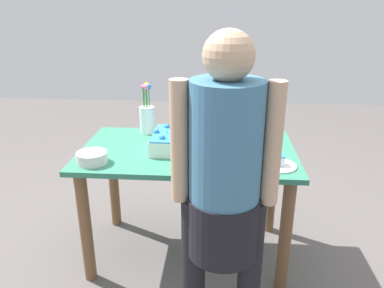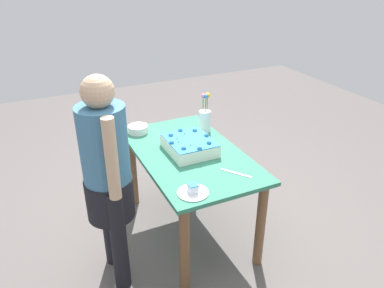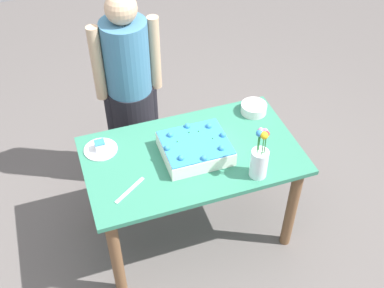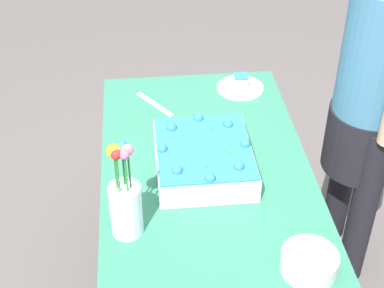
# 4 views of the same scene
# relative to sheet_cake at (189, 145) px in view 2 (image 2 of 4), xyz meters

# --- Properties ---
(ground_plane) EXTENTS (8.00, 8.00, 0.00)m
(ground_plane) POSITION_rel_sheet_cake_xyz_m (0.02, -0.01, -0.79)
(ground_plane) COLOR #5D5754
(dining_table) EXTENTS (1.29, 0.75, 0.74)m
(dining_table) POSITION_rel_sheet_cake_xyz_m (0.02, -0.01, -0.19)
(dining_table) COLOR #31795D
(dining_table) RESTS_ON ground_plane
(sheet_cake) EXTENTS (0.39, 0.33, 0.12)m
(sheet_cake) POSITION_rel_sheet_cake_xyz_m (0.00, 0.00, 0.00)
(sheet_cake) COLOR white
(sheet_cake) RESTS_ON dining_table
(serving_plate_with_slice) EXTENTS (0.20, 0.20, 0.07)m
(serving_plate_with_slice) POSITION_rel_sheet_cake_xyz_m (0.53, -0.22, -0.03)
(serving_plate_with_slice) COLOR white
(serving_plate_with_slice) RESTS_ON dining_table
(cake_knife) EXTENTS (0.20, 0.15, 0.00)m
(cake_knife) POSITION_rel_sheet_cake_xyz_m (0.44, 0.15, -0.05)
(cake_knife) COLOR silver
(cake_knife) RESTS_ON dining_table
(flower_vase) EXTENTS (0.10, 0.10, 0.34)m
(flower_vase) POSITION_rel_sheet_cake_xyz_m (-0.28, 0.27, 0.07)
(flower_vase) COLOR white
(flower_vase) RESTS_ON dining_table
(fruit_bowl) EXTENTS (0.17, 0.17, 0.06)m
(fruit_bowl) POSITION_rel_sheet_cake_xyz_m (-0.49, -0.25, -0.02)
(fruit_bowl) COLOR silver
(fruit_bowl) RESTS_ON dining_table
(person_standing) EXTENTS (0.45, 0.31, 1.49)m
(person_standing) POSITION_rel_sheet_cake_xyz_m (0.23, -0.68, 0.06)
(person_standing) COLOR black
(person_standing) RESTS_ON ground_plane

